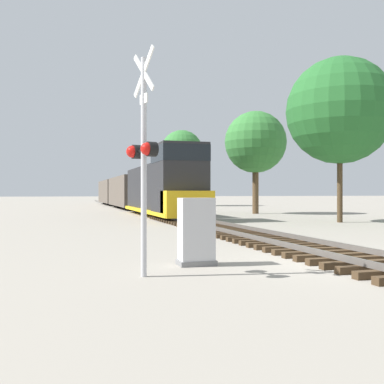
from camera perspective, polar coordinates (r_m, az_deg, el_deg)
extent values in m
plane|color=gray|center=(12.08, 19.06, -8.32)|extent=(400.00, 400.00, 0.00)
cube|color=#42301E|center=(11.35, 21.71, -8.45)|extent=(2.60, 0.22, 0.16)
cube|color=#42301E|center=(11.83, 19.91, -8.11)|extent=(2.60, 0.22, 0.16)
cube|color=#42301E|center=(12.31, 18.25, -7.79)|extent=(2.60, 0.22, 0.16)
cube|color=#42301E|center=(12.81, 16.72, -7.49)|extent=(2.60, 0.22, 0.16)
cube|color=#42301E|center=(13.31, 15.30, -7.21)|extent=(2.60, 0.22, 0.16)
cube|color=#42301E|center=(13.82, 13.99, -6.95)|extent=(2.60, 0.22, 0.16)
cube|color=#42301E|center=(14.34, 12.78, -6.70)|extent=(2.60, 0.22, 0.16)
cube|color=#42301E|center=(14.86, 11.65, -6.46)|extent=(2.60, 0.22, 0.16)
cube|color=#42301E|center=(15.39, 10.60, -6.24)|extent=(2.60, 0.22, 0.16)
cube|color=#42301E|center=(15.93, 9.62, -6.03)|extent=(2.60, 0.22, 0.16)
cube|color=#42301E|center=(16.47, 8.71, -5.84)|extent=(2.60, 0.22, 0.16)
cube|color=#42301E|center=(17.01, 7.85, -5.65)|extent=(2.60, 0.22, 0.16)
cube|color=#42301E|center=(17.56, 7.05, -5.48)|extent=(2.60, 0.22, 0.16)
cube|color=#42301E|center=(18.11, 6.30, -5.32)|extent=(2.60, 0.22, 0.16)
cube|color=#42301E|center=(18.66, 5.59, -5.16)|extent=(2.60, 0.22, 0.16)
cube|color=#42301E|center=(19.22, 4.92, -5.01)|extent=(2.60, 0.22, 0.16)
cube|color=#42301E|center=(19.78, 4.29, -4.87)|extent=(2.60, 0.22, 0.16)
cube|color=#42301E|center=(20.34, 3.70, -4.74)|extent=(2.60, 0.22, 0.16)
cube|color=#42301E|center=(20.90, 3.14, -4.62)|extent=(2.60, 0.22, 0.16)
cube|color=#42301E|center=(21.47, 2.60, -4.50)|extent=(2.60, 0.22, 0.16)
cube|color=#42301E|center=(22.03, 2.10, -4.38)|extent=(2.60, 0.22, 0.16)
cube|color=#42301E|center=(22.60, 1.62, -4.27)|extent=(2.60, 0.22, 0.16)
cube|color=#42301E|center=(23.17, 1.17, -4.17)|extent=(2.60, 0.22, 0.16)
cube|color=#42301E|center=(23.75, 0.73, -4.07)|extent=(2.60, 0.22, 0.16)
cube|color=#42301E|center=(24.32, 0.32, -3.98)|extent=(2.60, 0.22, 0.16)
cube|color=#42301E|center=(24.89, -0.07, -3.89)|extent=(2.60, 0.22, 0.16)
cube|color=#42301E|center=(25.47, -0.45, -3.80)|extent=(2.60, 0.22, 0.16)
cube|color=#42301E|center=(26.05, -0.81, -3.72)|extent=(2.60, 0.22, 0.16)
cube|color=#42301E|center=(26.62, -1.15, -3.64)|extent=(2.60, 0.22, 0.16)
cube|color=#42301E|center=(27.20, -1.48, -3.56)|extent=(2.60, 0.22, 0.16)
cube|color=#42301E|center=(27.78, -1.80, -3.49)|extent=(2.60, 0.22, 0.16)
cube|color=#42301E|center=(28.36, -2.10, -3.42)|extent=(2.60, 0.22, 0.16)
cube|color=#42301E|center=(28.94, -2.39, -3.35)|extent=(2.60, 0.22, 0.16)
cube|color=#42301E|center=(29.53, -2.67, -3.29)|extent=(2.60, 0.22, 0.16)
cube|color=#42301E|center=(30.11, -2.94, -3.23)|extent=(2.60, 0.22, 0.16)
cube|color=#56514C|center=(11.65, 16.15, -7.46)|extent=(0.07, 160.00, 0.15)
cube|color=#56514C|center=(12.47, 21.77, -6.97)|extent=(0.07, 160.00, 0.15)
cube|color=#232326|center=(35.34, -4.94, 0.38)|extent=(2.39, 11.60, 3.41)
cube|color=#232326|center=(27.44, -1.63, 1.52)|extent=(2.81, 3.64, 4.38)
cube|color=black|center=(27.52, -1.63, 4.76)|extent=(2.84, 3.68, 0.96)
cube|color=gold|center=(25.67, -0.61, -1.55)|extent=(2.81, 1.66, 1.53)
cube|color=gold|center=(32.93, -4.10, -2.35)|extent=(2.86, 16.23, 0.24)
cube|color=black|center=(27.69, -1.76, -2.63)|extent=(1.58, 2.20, 1.00)
cube|color=black|center=(38.21, -5.79, -1.93)|extent=(1.58, 2.20, 1.00)
cube|color=brown|center=(49.45, -8.18, 0.08)|extent=(2.67, 14.61, 3.13)
cube|color=black|center=(44.77, -7.34, -1.72)|extent=(1.58, 2.20, 0.90)
cube|color=black|center=(54.17, -8.88, -1.44)|extent=(1.58, 2.20, 0.90)
cube|color=brown|center=(65.14, -10.12, 0.05)|extent=(2.67, 14.61, 3.13)
cube|color=black|center=(60.43, -9.65, -1.29)|extent=(1.58, 2.20, 0.90)
cube|color=black|center=(69.87, -10.54, -1.13)|extent=(1.58, 2.20, 0.90)
cylinder|color=#B7B7BC|center=(9.31, -6.15, 3.16)|extent=(0.12, 0.12, 4.52)
cube|color=white|center=(9.62, -6.14, 14.89)|extent=(0.28, 0.90, 0.93)
cube|color=white|center=(9.62, -6.14, 14.89)|extent=(0.28, 0.90, 0.93)
cube|color=black|center=(9.33, -6.15, 5.25)|extent=(0.29, 0.84, 0.06)
cylinder|color=black|center=(9.65, -7.05, 5.08)|extent=(0.25, 0.34, 0.30)
sphere|color=red|center=(9.61, -7.60, 5.10)|extent=(0.26, 0.26, 0.26)
cylinder|color=black|center=(9.02, -5.18, 5.44)|extent=(0.25, 0.34, 0.30)
sphere|color=red|center=(8.98, -5.75, 5.46)|extent=(0.26, 0.26, 0.26)
cube|color=white|center=(9.49, -6.14, 11.68)|extent=(0.12, 0.32, 0.20)
cube|color=slate|center=(10.86, 0.54, -8.94)|extent=(0.89, 0.59, 0.12)
cube|color=#BCBCBF|center=(10.77, 0.54, -4.71)|extent=(0.80, 0.53, 1.49)
cylinder|color=#473521|center=(27.51, 18.26, 1.16)|extent=(0.31, 0.31, 4.65)
sphere|color=#236028|center=(27.91, 18.25, 9.77)|extent=(6.19, 6.19, 6.19)
cylinder|color=brown|center=(37.24, 8.07, 0.62)|extent=(0.51, 0.51, 4.37)
sphere|color=#337533|center=(37.46, 8.06, 6.30)|extent=(5.07, 5.07, 5.07)
cylinder|color=brown|center=(58.90, -1.31, 0.90)|extent=(0.30, 0.30, 5.48)
sphere|color=#337533|center=(59.14, -1.31, 5.18)|extent=(5.57, 5.57, 5.57)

